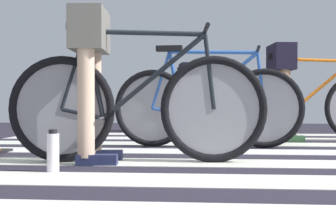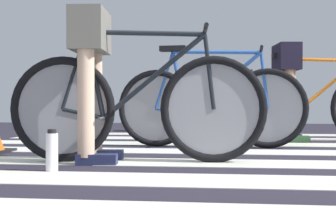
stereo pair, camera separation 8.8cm
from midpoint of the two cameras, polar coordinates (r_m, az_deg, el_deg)
The scene contains 10 objects.
ground at distance 3.12m, azimuth 11.97°, elevation -6.46°, with size 18.00×14.00×0.02m.
crosswalk_markings at distance 3.16m, azimuth 11.92°, elevation -6.14°, with size 5.43×6.54×0.00m.
bicycle_1_of_4 at distance 3.14m, azimuth -3.01°, elevation 0.84°, with size 1.74×0.52×0.93m.
cyclist_1_of_4 at distance 3.20m, azimuth -8.59°, elevation 5.80°, with size 0.34×0.43×1.02m.
bicycle_2_of_4 at distance 4.28m, azimuth 5.74°, elevation 0.82°, with size 1.74×0.52×0.93m.
bicycle_3_of_4 at distance 5.22m, azimuth 18.01°, elevation 0.78°, with size 1.73×0.52×0.93m.
cyclist_3_of_4 at distance 5.14m, azimuth 14.74°, elevation 3.95°, with size 0.36×0.44×1.03m.
bicycle_4_of_4 at distance 6.84m, azimuth 6.27°, elevation 0.81°, with size 1.72×0.55×0.93m.
cyclist_4_of_4 at distance 6.79m, azimuth 3.69°, elevation 2.99°, with size 0.38×0.45×0.99m.
water_bottle at distance 2.78m, azimuth -13.09°, elevation -4.71°, with size 0.07×0.07×0.25m.
Camera 2 is at (-0.25, -3.08, 0.40)m, focal length 50.10 mm.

